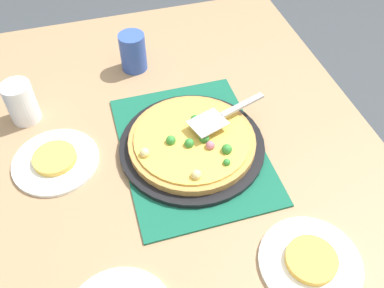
{
  "coord_description": "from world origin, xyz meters",
  "views": [
    {
      "loc": [
        -0.69,
        0.2,
        1.59
      ],
      "look_at": [
        0.0,
        0.0,
        0.77
      ],
      "focal_mm": 39.11,
      "sensor_mm": 36.0,
      "label": 1
    }
  ],
  "objects_px": {
    "served_slice_left": "(311,260)",
    "served_slice_right": "(55,158)",
    "pizza_pan": "(192,146)",
    "cup_corner": "(21,102)",
    "cup_near": "(133,52)",
    "plate_far_right": "(56,161)",
    "pizza_server": "(223,115)",
    "plate_near_left": "(310,263)",
    "pizza": "(192,141)"
  },
  "relations": [
    {
      "from": "served_slice_left",
      "to": "served_slice_right",
      "type": "bearing_deg",
      "value": 48.94
    },
    {
      "from": "pizza_pan",
      "to": "served_slice_left",
      "type": "relative_size",
      "value": 3.45
    },
    {
      "from": "served_slice_left",
      "to": "cup_corner",
      "type": "relative_size",
      "value": 0.92
    },
    {
      "from": "served_slice_right",
      "to": "served_slice_left",
      "type": "bearing_deg",
      "value": -131.06
    },
    {
      "from": "pizza_pan",
      "to": "cup_near",
      "type": "height_order",
      "value": "cup_near"
    },
    {
      "from": "plate_far_right",
      "to": "served_slice_right",
      "type": "xyz_separation_m",
      "value": [
        0.0,
        0.0,
        0.01
      ]
    },
    {
      "from": "pizza_server",
      "to": "plate_near_left",
      "type": "bearing_deg",
      "value": -172.01
    },
    {
      "from": "pizza",
      "to": "plate_far_right",
      "type": "height_order",
      "value": "pizza"
    },
    {
      "from": "plate_near_left",
      "to": "pizza_server",
      "type": "distance_m",
      "value": 0.42
    },
    {
      "from": "pizza",
      "to": "cup_near",
      "type": "distance_m",
      "value": 0.39
    },
    {
      "from": "served_slice_right",
      "to": "pizza",
      "type": "bearing_deg",
      "value": -98.99
    },
    {
      "from": "pizza",
      "to": "plate_far_right",
      "type": "xyz_separation_m",
      "value": [
        0.06,
        0.35,
        -0.03
      ]
    },
    {
      "from": "plate_far_right",
      "to": "served_slice_right",
      "type": "height_order",
      "value": "served_slice_right"
    },
    {
      "from": "served_slice_right",
      "to": "cup_corner",
      "type": "xyz_separation_m",
      "value": [
        0.19,
        0.07,
        0.04
      ]
    },
    {
      "from": "cup_corner",
      "to": "cup_near",
      "type": "bearing_deg",
      "value": -67.58
    },
    {
      "from": "pizza_pan",
      "to": "pizza",
      "type": "height_order",
      "value": "pizza"
    },
    {
      "from": "pizza_pan",
      "to": "served_slice_right",
      "type": "xyz_separation_m",
      "value": [
        0.05,
        0.35,
        0.01
      ]
    },
    {
      "from": "pizza_pan",
      "to": "served_slice_left",
      "type": "distance_m",
      "value": 0.41
    },
    {
      "from": "pizza",
      "to": "cup_corner",
      "type": "distance_m",
      "value": 0.48
    },
    {
      "from": "plate_far_right",
      "to": "cup_corner",
      "type": "relative_size",
      "value": 1.83
    },
    {
      "from": "plate_far_right",
      "to": "cup_near",
      "type": "height_order",
      "value": "cup_near"
    },
    {
      "from": "pizza_pan",
      "to": "cup_near",
      "type": "xyz_separation_m",
      "value": [
        0.38,
        0.08,
        0.05
      ]
    },
    {
      "from": "plate_near_left",
      "to": "pizza_server",
      "type": "relative_size",
      "value": 0.95
    },
    {
      "from": "pizza_pan",
      "to": "cup_corner",
      "type": "height_order",
      "value": "cup_corner"
    },
    {
      "from": "plate_far_right",
      "to": "served_slice_left",
      "type": "distance_m",
      "value": 0.66
    },
    {
      "from": "served_slice_right",
      "to": "pizza_pan",
      "type": "bearing_deg",
      "value": -98.78
    },
    {
      "from": "plate_far_right",
      "to": "served_slice_left",
      "type": "height_order",
      "value": "served_slice_left"
    },
    {
      "from": "pizza_server",
      "to": "pizza_pan",
      "type": "bearing_deg",
      "value": 108.93
    },
    {
      "from": "served_slice_right",
      "to": "pizza_server",
      "type": "height_order",
      "value": "pizza_server"
    },
    {
      "from": "pizza",
      "to": "pizza_server",
      "type": "distance_m",
      "value": 0.1
    },
    {
      "from": "plate_near_left",
      "to": "cup_corner",
      "type": "bearing_deg",
      "value": 42.2
    },
    {
      "from": "pizza",
      "to": "pizza_server",
      "type": "bearing_deg",
      "value": -70.32
    },
    {
      "from": "pizza",
      "to": "served_slice_right",
      "type": "relative_size",
      "value": 3.0
    },
    {
      "from": "served_slice_right",
      "to": "pizza_server",
      "type": "bearing_deg",
      "value": -92.86
    },
    {
      "from": "plate_near_left",
      "to": "pizza_server",
      "type": "height_order",
      "value": "pizza_server"
    },
    {
      "from": "cup_near",
      "to": "cup_corner",
      "type": "height_order",
      "value": "same"
    },
    {
      "from": "pizza_pan",
      "to": "plate_near_left",
      "type": "xyz_separation_m",
      "value": [
        -0.38,
        -0.15,
        -0.01
      ]
    },
    {
      "from": "cup_corner",
      "to": "pizza",
      "type": "bearing_deg",
      "value": -120.43
    },
    {
      "from": "pizza_pan",
      "to": "pizza",
      "type": "distance_m",
      "value": 0.02
    },
    {
      "from": "pizza_pan",
      "to": "cup_corner",
      "type": "bearing_deg",
      "value": 59.7
    },
    {
      "from": "served_slice_left",
      "to": "served_slice_right",
      "type": "xyz_separation_m",
      "value": [
        0.43,
        0.5,
        0.0
      ]
    },
    {
      "from": "pizza",
      "to": "served_slice_left",
      "type": "bearing_deg",
      "value": -158.39
    },
    {
      "from": "cup_corner",
      "to": "pizza_server",
      "type": "xyz_separation_m",
      "value": [
        -0.21,
        -0.51,
        0.01
      ]
    },
    {
      "from": "plate_near_left",
      "to": "served_slice_right",
      "type": "relative_size",
      "value": 2.0
    },
    {
      "from": "pizza_server",
      "to": "plate_far_right",
      "type": "bearing_deg",
      "value": 87.14
    },
    {
      "from": "pizza_pan",
      "to": "plate_near_left",
      "type": "distance_m",
      "value": 0.41
    },
    {
      "from": "served_slice_left",
      "to": "plate_far_right",
      "type": "bearing_deg",
      "value": 48.94
    },
    {
      "from": "pizza",
      "to": "cup_near",
      "type": "bearing_deg",
      "value": 11.62
    },
    {
      "from": "plate_near_left",
      "to": "cup_corner",
      "type": "height_order",
      "value": "cup_corner"
    },
    {
      "from": "cup_corner",
      "to": "pizza_pan",
      "type": "bearing_deg",
      "value": -120.3
    }
  ]
}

